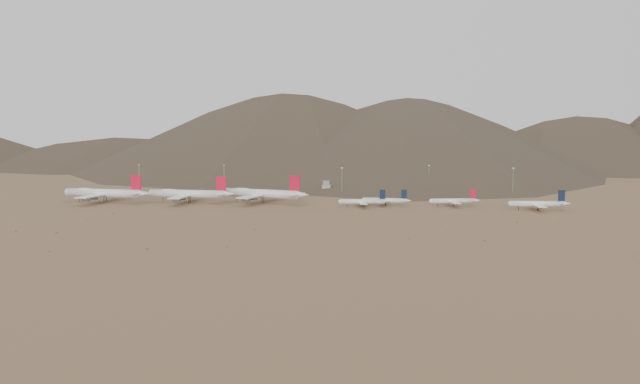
# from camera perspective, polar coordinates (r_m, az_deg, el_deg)

# --- Properties ---
(ground) EXTENTS (3000.00, 3000.00, 0.00)m
(ground) POSITION_cam_1_polar(r_m,az_deg,el_deg) (472.96, -4.90, -1.58)
(ground) COLOR #906D4A
(ground) RESTS_ON ground
(mountain_ridge) EXTENTS (4400.00, 1000.00, 300.00)m
(mountain_ridge) POSITION_cam_1_polar(r_m,az_deg,el_deg) (1363.93, 3.68, 9.59)
(mountain_ridge) COLOR brown
(mountain_ridge) RESTS_ON ground
(widebody_west) EXTENTS (78.21, 60.50, 23.25)m
(widebody_west) POSITION_cam_1_polar(r_m,az_deg,el_deg) (542.60, -19.16, -0.08)
(widebody_west) COLOR white
(widebody_west) RESTS_ON ground
(widebody_centre) EXTENTS (74.36, 56.85, 22.08)m
(widebody_centre) POSITION_cam_1_polar(r_m,az_deg,el_deg) (521.29, -11.95, -0.15)
(widebody_centre) COLOR white
(widebody_centre) RESTS_ON ground
(widebody_east) EXTENTS (77.12, 60.85, 23.40)m
(widebody_east) POSITION_cam_1_polar(r_m,az_deg,el_deg) (510.73, -5.35, -0.12)
(widebody_east) COLOR white
(widebody_east) RESTS_ON ground
(narrowbody_a) EXTENTS (40.54, 29.70, 13.53)m
(narrowbody_a) POSITION_cam_1_polar(r_m,az_deg,el_deg) (485.08, 4.02, -0.86)
(narrowbody_a) COLOR white
(narrowbody_a) RESTS_ON ground
(narrowbody_b) EXTENTS (39.70, 28.76, 13.13)m
(narrowbody_b) POSITION_cam_1_polar(r_m,az_deg,el_deg) (495.56, 6.05, -0.75)
(narrowbody_b) COLOR white
(narrowbody_b) RESTS_ON ground
(narrowbody_c) EXTENTS (40.84, 30.03, 13.69)m
(narrowbody_c) POSITION_cam_1_polar(r_m,az_deg,el_deg) (498.66, 12.17, -0.79)
(narrowbody_c) COLOR white
(narrowbody_c) RESTS_ON ground
(narrowbody_d) EXTENTS (46.48, 33.58, 15.35)m
(narrowbody_d) POSITION_cam_1_polar(r_m,az_deg,el_deg) (491.72, 19.36, -1.02)
(narrowbody_d) COLOR white
(narrowbody_d) RESTS_ON ground
(control_tower) EXTENTS (8.00, 8.00, 12.00)m
(control_tower) POSITION_cam_1_polar(r_m,az_deg,el_deg) (584.54, 0.61, 0.39)
(control_tower) COLOR tan
(control_tower) RESTS_ON ground
(mast_far_west) EXTENTS (2.00, 0.60, 25.70)m
(mast_far_west) POSITION_cam_1_polar(r_m,az_deg,el_deg) (638.91, -16.20, 1.42)
(mast_far_west) COLOR gray
(mast_far_west) RESTS_ON ground
(mast_west) EXTENTS (2.00, 0.60, 25.70)m
(mast_west) POSITION_cam_1_polar(r_m,az_deg,el_deg) (612.87, -8.76, 1.41)
(mast_west) COLOR gray
(mast_west) RESTS_ON ground
(mast_centre) EXTENTS (2.00, 0.60, 25.70)m
(mast_centre) POSITION_cam_1_polar(r_m,az_deg,el_deg) (563.26, 2.01, 1.09)
(mast_centre) COLOR gray
(mast_centre) RESTS_ON ground
(mast_east) EXTENTS (2.00, 0.60, 25.70)m
(mast_east) POSITION_cam_1_polar(r_m,az_deg,el_deg) (607.60, 9.92, 1.35)
(mast_east) COLOR gray
(mast_east) RESTS_ON ground
(mast_far_east) EXTENTS (2.00, 0.60, 25.70)m
(mast_far_east) POSITION_cam_1_polar(r_m,az_deg,el_deg) (586.19, 17.23, 1.01)
(mast_far_east) COLOR gray
(mast_far_east) RESTS_ON ground
(desert_scrub) EXTENTS (440.71, 155.91, 0.89)m
(desert_scrub) POSITION_cam_1_polar(r_m,az_deg,el_deg) (381.12, -7.71, -3.37)
(desert_scrub) COLOR brown
(desert_scrub) RESTS_ON ground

